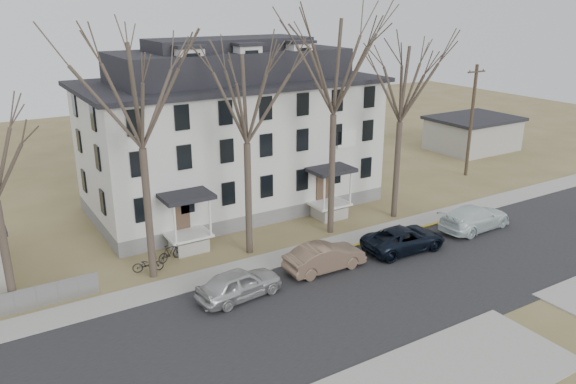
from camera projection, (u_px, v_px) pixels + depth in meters
ground at (426, 300)px, 28.56m from camera, size 120.00×120.00×0.00m
main_road at (400, 284)px, 30.17m from camera, size 120.00×10.00×0.04m
far_sidewalk at (334, 245)px, 35.01m from camera, size 120.00×2.00×0.08m
yellow_curb at (404, 233)px, 36.76m from camera, size 14.00×0.25×0.06m
boarding_house at (232, 134)px, 40.32m from camera, size 20.80×12.36×12.05m
distant_building at (473, 133)px, 57.00m from camera, size 8.50×6.50×3.35m
tree_far_left at (137, 88)px, 27.69m from camera, size 8.40×8.40×13.72m
tree_mid_left at (246, 93)px, 30.89m from camera, size 7.80×7.80×12.74m
tree_center at (335, 60)px, 33.37m from camera, size 9.00×9.00×14.70m
tree_mid_right at (403, 79)px, 36.57m from camera, size 7.80×7.80×12.74m
utility_pole_far at (471, 120)px, 47.41m from camera, size 2.00×0.28×9.50m
car_silver at (239, 284)px, 28.50m from camera, size 4.74×2.36×1.55m
car_tan at (325, 258)px, 31.46m from camera, size 4.76×1.72×1.56m
car_navy at (404, 239)px, 33.99m from camera, size 5.41×2.73×1.47m
car_white at (475, 218)px, 37.12m from camera, size 5.65×2.59×1.60m
bicycle_left at (148, 265)px, 31.35m from camera, size 1.81×1.02×0.90m
bicycle_right at (170, 253)px, 32.64m from camera, size 1.80×1.03×1.04m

